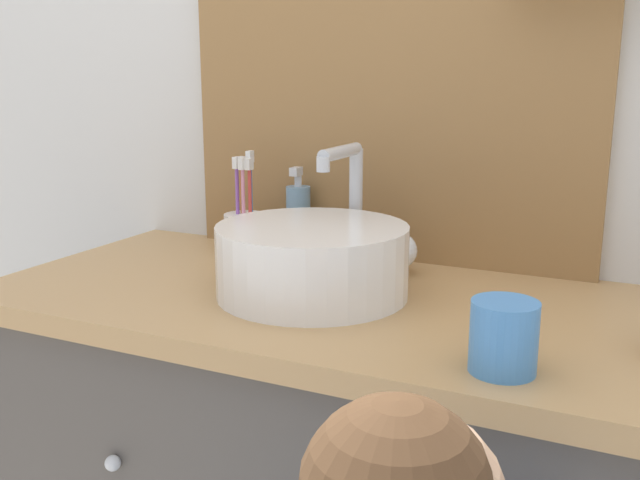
{
  "coord_description": "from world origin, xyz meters",
  "views": [
    {
      "loc": [
        0.43,
        -0.66,
        1.13
      ],
      "look_at": [
        -0.02,
        0.28,
        0.88
      ],
      "focal_mm": 40.0,
      "sensor_mm": 36.0,
      "label": 1
    }
  ],
  "objects_px": {
    "drinking_cup": "(504,337)",
    "sink_basin": "(315,258)",
    "toothbrush_holder": "(245,230)",
    "soap_dispenser": "(298,219)"
  },
  "relations": [
    {
      "from": "toothbrush_holder",
      "to": "soap_dispenser",
      "type": "bearing_deg",
      "value": 30.5
    },
    {
      "from": "sink_basin",
      "to": "drinking_cup",
      "type": "xyz_separation_m",
      "value": [
        0.33,
        -0.18,
        -0.02
      ]
    },
    {
      "from": "toothbrush_holder",
      "to": "drinking_cup",
      "type": "relative_size",
      "value": 2.31
    },
    {
      "from": "drinking_cup",
      "to": "soap_dispenser",
      "type": "bearing_deg",
      "value": 139.83
    },
    {
      "from": "toothbrush_holder",
      "to": "soap_dispenser",
      "type": "distance_m",
      "value": 0.1
    },
    {
      "from": "soap_dispenser",
      "to": "sink_basin",
      "type": "bearing_deg",
      "value": -57.17
    },
    {
      "from": "drinking_cup",
      "to": "sink_basin",
      "type": "bearing_deg",
      "value": 151.65
    },
    {
      "from": "soap_dispenser",
      "to": "drinking_cup",
      "type": "distance_m",
      "value": 0.62
    },
    {
      "from": "sink_basin",
      "to": "toothbrush_holder",
      "type": "bearing_deg",
      "value": 143.79
    },
    {
      "from": "sink_basin",
      "to": "toothbrush_holder",
      "type": "height_order",
      "value": "sink_basin"
    }
  ]
}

